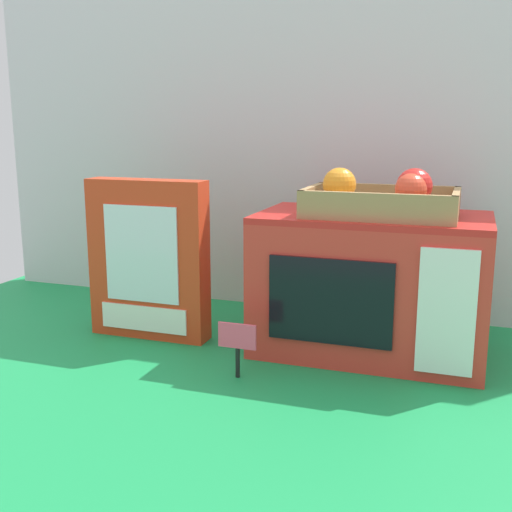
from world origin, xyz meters
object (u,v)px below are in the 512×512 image
Objects in this scene: toy_microwave at (371,284)px; cookie_set_box at (148,260)px; food_groups_crate at (383,201)px; price_sign at (237,342)px.

cookie_set_box is (-0.45, -0.06, 0.03)m from toy_microwave.
price_sign is (-0.22, -0.18, -0.24)m from food_groups_crate.
toy_microwave reaches higher than price_sign.
food_groups_crate is at bearing -53.28° from toy_microwave.
cookie_set_box is 0.31m from price_sign.
food_groups_crate reaches higher than cookie_set_box.
toy_microwave is at bearing 126.72° from food_groups_crate.
food_groups_crate is 0.49m from cookie_set_box.
cookie_set_box reaches higher than toy_microwave.
toy_microwave is 1.31× the size of cookie_set_box.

